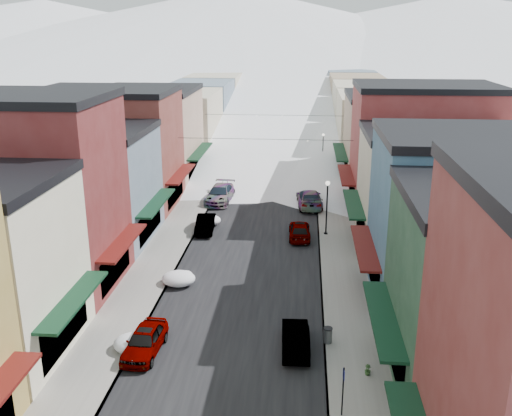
% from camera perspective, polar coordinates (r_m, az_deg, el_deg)
% --- Properties ---
extents(road, '(10.00, 160.00, 0.01)m').
position_cam_1_polar(road, '(74.24, 1.96, 5.10)').
color(road, black).
rests_on(road, ground).
extents(sidewalk_left, '(3.20, 160.00, 0.15)m').
position_cam_1_polar(sidewalk_left, '(74.85, -3.12, 5.25)').
color(sidewalk_left, gray).
rests_on(sidewalk_left, ground).
extents(sidewalk_right, '(3.20, 160.00, 0.15)m').
position_cam_1_polar(sidewalk_right, '(74.19, 7.07, 5.02)').
color(sidewalk_right, gray).
rests_on(sidewalk_right, ground).
extents(curb_left, '(0.10, 160.00, 0.15)m').
position_cam_1_polar(curb_left, '(74.65, -1.93, 5.23)').
color(curb_left, slate).
rests_on(curb_left, ground).
extents(curb_right, '(0.10, 160.00, 0.15)m').
position_cam_1_polar(curb_right, '(74.15, 5.87, 5.06)').
color(curb_right, slate).
rests_on(curb_right, ground).
extents(bldg_l_brick_near, '(12.30, 8.20, 12.50)m').
position_cam_1_polar(bldg_l_brick_near, '(38.49, -22.15, 1.33)').
color(bldg_l_brick_near, maroon).
rests_on(bldg_l_brick_near, ground).
extents(bldg_l_grayblue, '(11.30, 9.20, 9.00)m').
position_cam_1_polar(bldg_l_grayblue, '(46.18, -16.72, 2.24)').
color(bldg_l_grayblue, slate).
rests_on(bldg_l_grayblue, ground).
extents(bldg_l_brick_far, '(13.30, 9.20, 11.00)m').
position_cam_1_polar(bldg_l_brick_far, '(54.50, -14.42, 5.81)').
color(bldg_l_brick_far, maroon).
rests_on(bldg_l_brick_far, ground).
extents(bldg_l_tan, '(11.30, 11.20, 10.00)m').
position_cam_1_polar(bldg_l_tan, '(63.66, -10.63, 7.27)').
color(bldg_l_tan, tan).
rests_on(bldg_l_tan, ground).
extents(bldg_r_green, '(11.30, 9.20, 9.50)m').
position_cam_1_polar(bldg_r_green, '(28.56, 24.09, -7.69)').
color(bldg_r_green, '#1E3F29').
rests_on(bldg_r_green, ground).
extents(bldg_r_blue, '(11.30, 9.20, 10.50)m').
position_cam_1_polar(bldg_r_blue, '(36.38, 19.80, -0.96)').
color(bldg_r_blue, '#335973').
rests_on(bldg_r_blue, ground).
extents(bldg_r_cream, '(12.30, 9.20, 9.00)m').
position_cam_1_polar(bldg_r_cream, '(45.07, 17.56, 1.78)').
color(bldg_r_cream, '#C0B99B').
rests_on(bldg_r_cream, ground).
extents(bldg_r_brick_far, '(13.30, 9.20, 11.50)m').
position_cam_1_polar(bldg_r_brick_far, '(53.45, 16.23, 5.71)').
color(bldg_r_brick_far, maroon).
rests_on(bldg_r_brick_far, ground).
extents(bldg_r_tan, '(11.30, 11.20, 9.50)m').
position_cam_1_polar(bldg_r_tan, '(63.13, 13.58, 6.76)').
color(bldg_r_tan, '#957A62').
rests_on(bldg_r_tan, ground).
extents(distant_blocks, '(34.00, 55.00, 8.00)m').
position_cam_1_polar(distant_blocks, '(96.20, 2.72, 10.42)').
color(distant_blocks, gray).
rests_on(distant_blocks, ground).
extents(mountain_ridge, '(670.00, 340.00, 34.00)m').
position_cam_1_polar(mountain_ridge, '(290.45, 0.36, 17.40)').
color(mountain_ridge, silver).
rests_on(mountain_ridge, ground).
extents(overhead_cables, '(16.40, 15.04, 0.04)m').
position_cam_1_polar(overhead_cables, '(60.80, 1.38, 8.23)').
color(overhead_cables, black).
rests_on(overhead_cables, ground).
extents(car_silver_sedan, '(1.85, 4.16, 1.39)m').
position_cam_1_polar(car_silver_sedan, '(30.90, -11.07, -12.89)').
color(car_silver_sedan, gray).
rests_on(car_silver_sedan, ground).
extents(car_dark_hatch, '(1.66, 4.11, 1.33)m').
position_cam_1_polar(car_dark_hatch, '(47.27, -5.10, -1.59)').
color(car_dark_hatch, black).
rests_on(car_dark_hatch, ground).
extents(car_silver_wagon, '(2.62, 5.66, 1.60)m').
position_cam_1_polar(car_silver_wagon, '(55.09, -3.63, 1.42)').
color(car_silver_wagon, gray).
rests_on(car_silver_wagon, ground).
extents(car_green_sedan, '(1.60, 4.12, 1.34)m').
position_cam_1_polar(car_green_sedan, '(30.72, 3.97, -12.83)').
color(car_green_sedan, black).
rests_on(car_green_sedan, ground).
extents(car_gray_suv, '(1.83, 4.27, 1.44)m').
position_cam_1_polar(car_gray_suv, '(45.72, 4.39, -2.18)').
color(car_gray_suv, gray).
rests_on(car_gray_suv, ground).
extents(car_black_sedan, '(2.67, 5.68, 1.60)m').
position_cam_1_polar(car_black_sedan, '(53.78, 5.36, 0.96)').
color(car_black_sedan, black).
rests_on(car_black_sedan, ground).
extents(car_lane_silver, '(1.95, 4.58, 1.54)m').
position_cam_1_polar(car_lane_silver, '(66.75, 0.40, 4.34)').
color(car_lane_silver, gray).
rests_on(car_lane_silver, ground).
extents(car_lane_white, '(3.04, 5.42, 1.43)m').
position_cam_1_polar(car_lane_white, '(77.86, 3.74, 6.21)').
color(car_lane_white, white).
rests_on(car_lane_white, ground).
extents(parking_sign, '(0.06, 0.32, 2.36)m').
position_cam_1_polar(parking_sign, '(25.80, 8.70, -17.34)').
color(parking_sign, black).
rests_on(parking_sign, sidewalk_right).
extents(trash_can, '(0.50, 0.50, 0.86)m').
position_cam_1_polar(trash_can, '(31.30, 7.18, -12.49)').
color(trash_can, '#5D6063').
rests_on(trash_can, sidewalk_right).
extents(streetlamp_near, '(0.37, 0.37, 4.45)m').
position_cam_1_polar(streetlamp_near, '(45.80, 7.12, 0.71)').
color(streetlamp_near, black).
rests_on(streetlamp_near, sidewalk_right).
extents(streetlamp_far, '(0.33, 0.33, 3.97)m').
position_cam_1_polar(streetlamp_far, '(68.74, 6.71, 6.22)').
color(streetlamp_far, black).
rests_on(streetlamp_far, sidewalk_right).
extents(planter_far, '(0.40, 0.40, 0.54)m').
position_cam_1_polar(planter_far, '(29.14, 11.11, -15.59)').
color(planter_far, '#315326').
rests_on(planter_far, sidewalk_right).
extents(snow_pile_near, '(2.17, 2.53, 0.92)m').
position_cam_1_polar(snow_pile_near, '(31.33, -12.00, -13.04)').
color(snow_pile_near, white).
rests_on(snow_pile_near, ground).
extents(snow_pile_mid, '(2.21, 2.56, 0.93)m').
position_cam_1_polar(snow_pile_mid, '(38.08, -7.69, -6.97)').
color(snow_pile_mid, white).
rests_on(snow_pile_mid, ground).
extents(snow_pile_far, '(2.12, 2.50, 0.90)m').
position_cam_1_polar(snow_pile_far, '(48.90, -4.74, -1.20)').
color(snow_pile_far, white).
rests_on(snow_pile_far, ground).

